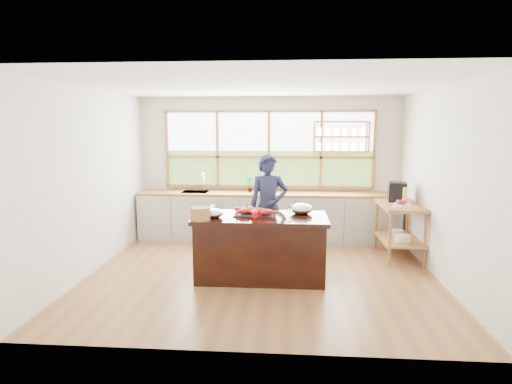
# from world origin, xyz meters

# --- Properties ---
(ground_plane) EXTENTS (5.00, 5.00, 0.00)m
(ground_plane) POSITION_xyz_m (0.00, 0.00, 0.00)
(ground_plane) COLOR olive
(room_shell) EXTENTS (5.02, 4.52, 2.71)m
(room_shell) POSITION_xyz_m (0.02, 0.51, 1.75)
(room_shell) COLOR silver
(room_shell) RESTS_ON ground_plane
(back_counter) EXTENTS (4.90, 0.63, 0.90)m
(back_counter) POSITION_xyz_m (-0.02, 1.94, 0.45)
(back_counter) COLOR #ACABA3
(back_counter) RESTS_ON ground_plane
(right_shelf_unit) EXTENTS (0.62, 1.10, 0.90)m
(right_shelf_unit) POSITION_xyz_m (2.19, 0.89, 0.60)
(right_shelf_unit) COLOR #A46F2A
(right_shelf_unit) RESTS_ON ground_plane
(island) EXTENTS (1.85, 0.90, 0.90)m
(island) POSITION_xyz_m (0.00, -0.20, 0.45)
(island) COLOR black
(island) RESTS_ON ground_plane
(cook) EXTENTS (0.68, 0.50, 1.71)m
(cook) POSITION_xyz_m (0.07, 0.66, 0.86)
(cook) COLOR #1B1F3D
(cook) RESTS_ON ground_plane
(potted_plant) EXTENTS (0.18, 0.14, 0.30)m
(potted_plant) POSITION_xyz_m (-0.35, 2.00, 1.05)
(potted_plant) COLOR slate
(potted_plant) RESTS_ON back_counter
(cutting_board) EXTENTS (0.45, 0.37, 0.01)m
(cutting_board) POSITION_xyz_m (-0.10, 1.94, 0.91)
(cutting_board) COLOR green
(cutting_board) RESTS_ON back_counter
(espresso_machine) EXTENTS (0.32, 0.34, 0.32)m
(espresso_machine) POSITION_xyz_m (2.19, 1.15, 1.06)
(espresso_machine) COLOR black
(espresso_machine) RESTS_ON right_shelf_unit
(wine_bottle) EXTENTS (0.09, 0.09, 0.28)m
(wine_bottle) POSITION_xyz_m (2.24, 0.84, 1.04)
(wine_bottle) COLOR #B9C558
(wine_bottle) RESTS_ON right_shelf_unit
(fruit_bowl) EXTENTS (0.26, 0.26, 0.11)m
(fruit_bowl) POSITION_xyz_m (2.14, 0.64, 0.94)
(fruit_bowl) COLOR silver
(fruit_bowl) RESTS_ON right_shelf_unit
(slate_board) EXTENTS (0.56, 0.41, 0.02)m
(slate_board) POSITION_xyz_m (-0.10, -0.13, 0.91)
(slate_board) COLOR black
(slate_board) RESTS_ON island
(lobster_pile) EXTENTS (0.55, 0.48, 0.08)m
(lobster_pile) POSITION_xyz_m (-0.11, -0.14, 0.96)
(lobster_pile) COLOR red
(lobster_pile) RESTS_ON slate_board
(mixing_bowl_left) EXTENTS (0.27, 0.27, 0.13)m
(mixing_bowl_left) POSITION_xyz_m (-0.64, -0.34, 0.96)
(mixing_bowl_left) COLOR #B3B5BA
(mixing_bowl_left) RESTS_ON island
(mixing_bowl_right) EXTENTS (0.33, 0.33, 0.16)m
(mixing_bowl_right) POSITION_xyz_m (0.57, 0.02, 0.97)
(mixing_bowl_right) COLOR #B3B5BA
(mixing_bowl_right) RESTS_ON island
(wine_glass) EXTENTS (0.08, 0.08, 0.22)m
(wine_glass) POSITION_xyz_m (0.40, -0.51, 1.06)
(wine_glass) COLOR white
(wine_glass) RESTS_ON island
(wicker_basket) EXTENTS (0.27, 0.27, 0.17)m
(wicker_basket) POSITION_xyz_m (-0.79, -0.51, 0.99)
(wicker_basket) COLOR #A77A42
(wicker_basket) RESTS_ON island
(parchment_roll) EXTENTS (0.08, 0.30, 0.08)m
(parchment_roll) POSITION_xyz_m (-0.75, 0.08, 0.94)
(parchment_roll) COLOR silver
(parchment_roll) RESTS_ON island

